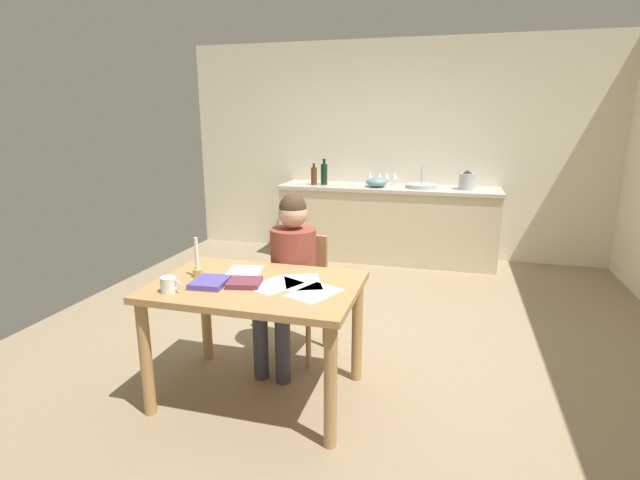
% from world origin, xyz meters
% --- Properties ---
extents(ground_plane, '(5.20, 5.20, 0.04)m').
position_xyz_m(ground_plane, '(0.00, 0.00, -0.02)').
color(ground_plane, '#937F60').
extents(wall_back, '(5.20, 0.12, 2.60)m').
position_xyz_m(wall_back, '(0.00, 2.60, 1.30)').
color(wall_back, silver).
rests_on(wall_back, ground).
extents(kitchen_counter, '(2.59, 0.64, 0.90)m').
position_xyz_m(kitchen_counter, '(0.00, 2.24, 0.45)').
color(kitchen_counter, beige).
rests_on(kitchen_counter, ground).
extents(dining_table, '(1.21, 0.83, 0.74)m').
position_xyz_m(dining_table, '(-0.35, -0.97, 0.63)').
color(dining_table, tan).
rests_on(dining_table, ground).
extents(chair_at_table, '(0.43, 0.43, 0.87)m').
position_xyz_m(chair_at_table, '(-0.30, -0.32, 0.48)').
color(chair_at_table, tan).
rests_on(chair_at_table, ground).
extents(person_seated, '(0.35, 0.61, 1.19)m').
position_xyz_m(person_seated, '(-0.31, -0.47, 0.68)').
color(person_seated, brown).
rests_on(person_seated, ground).
extents(coffee_mug, '(0.12, 0.09, 0.09)m').
position_xyz_m(coffee_mug, '(-0.76, -1.24, 0.79)').
color(coffee_mug, white).
rests_on(coffee_mug, dining_table).
extents(candlestick, '(0.06, 0.06, 0.25)m').
position_xyz_m(candlestick, '(-0.74, -0.95, 0.81)').
color(candlestick, gold).
rests_on(candlestick, dining_table).
extents(book_magazine, '(0.21, 0.24, 0.03)m').
position_xyz_m(book_magazine, '(-0.60, -1.07, 0.76)').
color(book_magazine, '#5449A2').
rests_on(book_magazine, dining_table).
extents(book_cookery, '(0.22, 0.21, 0.03)m').
position_xyz_m(book_cookery, '(-0.40, -1.02, 0.76)').
color(book_cookery, brown).
rests_on(book_cookery, dining_table).
extents(paper_letter, '(0.26, 0.33, 0.00)m').
position_xyz_m(paper_letter, '(-0.50, -0.80, 0.74)').
color(paper_letter, white).
rests_on(paper_letter, dining_table).
extents(paper_bill, '(0.32, 0.36, 0.00)m').
position_xyz_m(paper_bill, '(-0.23, -0.97, 0.74)').
color(paper_bill, white).
rests_on(paper_bill, dining_table).
extents(paper_envelope, '(0.31, 0.35, 0.00)m').
position_xyz_m(paper_envelope, '(-0.09, -0.88, 0.74)').
color(paper_envelope, white).
rests_on(paper_envelope, dining_table).
extents(paper_receipt, '(0.31, 0.35, 0.00)m').
position_xyz_m(paper_receipt, '(0.03, -1.04, 0.74)').
color(paper_receipt, white).
rests_on(paper_receipt, dining_table).
extents(sink_unit, '(0.36, 0.36, 0.24)m').
position_xyz_m(sink_unit, '(0.38, 2.24, 0.92)').
color(sink_unit, '#B2B7BC').
rests_on(sink_unit, kitchen_counter).
extents(bottle_oil, '(0.07, 0.07, 0.26)m').
position_xyz_m(bottle_oil, '(-0.89, 2.15, 1.01)').
color(bottle_oil, '#593319').
rests_on(bottle_oil, kitchen_counter).
extents(bottle_vinegar, '(0.08, 0.08, 0.31)m').
position_xyz_m(bottle_vinegar, '(-0.78, 2.19, 1.03)').
color(bottle_vinegar, black).
rests_on(bottle_vinegar, kitchen_counter).
extents(mixing_bowl, '(0.25, 0.25, 0.11)m').
position_xyz_m(mixing_bowl, '(-0.13, 2.16, 0.96)').
color(mixing_bowl, '#668C99').
rests_on(mixing_bowl, kitchen_counter).
extents(stovetop_kettle, '(0.18, 0.18, 0.22)m').
position_xyz_m(stovetop_kettle, '(0.89, 2.24, 1.00)').
color(stovetop_kettle, '#B7BABF').
rests_on(stovetop_kettle, kitchen_counter).
extents(wine_glass_near_sink, '(0.07, 0.07, 0.15)m').
position_xyz_m(wine_glass_near_sink, '(0.05, 2.39, 1.01)').
color(wine_glass_near_sink, silver).
rests_on(wine_glass_near_sink, kitchen_counter).
extents(wine_glass_by_kettle, '(0.07, 0.07, 0.15)m').
position_xyz_m(wine_glass_by_kettle, '(-0.04, 2.39, 1.01)').
color(wine_glass_by_kettle, silver).
rests_on(wine_glass_by_kettle, kitchen_counter).
extents(wine_glass_back_left, '(0.07, 0.07, 0.15)m').
position_xyz_m(wine_glass_back_left, '(-0.13, 2.39, 1.01)').
color(wine_glass_back_left, silver).
rests_on(wine_glass_back_left, kitchen_counter).
extents(wine_glass_back_right, '(0.07, 0.07, 0.15)m').
position_xyz_m(wine_glass_back_right, '(-0.25, 2.39, 1.01)').
color(wine_glass_back_right, silver).
rests_on(wine_glass_back_right, kitchen_counter).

